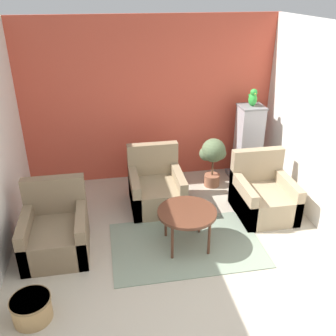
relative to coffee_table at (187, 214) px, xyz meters
The scene contains 12 objects.
ground_plane 1.35m from the coffee_table, 97.73° to the right, with size 20.00×20.00×0.00m, color #B2A893.
wall_back_accent 2.30m from the coffee_table, 94.57° to the left, with size 4.28×0.06×2.71m.
wall_right 2.17m from the coffee_table, 12.21° to the left, with size 0.06×3.34×2.71m.
area_rug 0.48m from the coffee_table, 97.13° to the right, with size 1.97×1.27×0.01m.
coffee_table is the anchor object (origin of this frame).
armchair_left 1.68m from the coffee_table, behind, with size 0.79×0.88×0.90m.
armchair_right 1.43m from the coffee_table, 24.10° to the left, with size 0.79×0.88×0.90m.
armchair_middle 1.12m from the coffee_table, 102.48° to the left, with size 0.79×0.88×0.90m.
birdcage 2.23m from the coffee_table, 49.30° to the left, with size 0.55×0.55×1.32m.
parrot 2.43m from the coffee_table, 49.34° to the left, with size 0.13×0.24×0.29m.
potted_plant 1.71m from the coffee_table, 62.70° to the left, with size 0.43×0.39×0.85m.
wicker_basket 2.06m from the coffee_table, 153.75° to the right, with size 0.42×0.42×0.26m.
Camera 1 is at (-0.78, -2.64, 3.12)m, focal length 40.00 mm.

